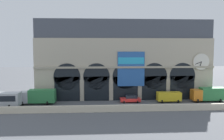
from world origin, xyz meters
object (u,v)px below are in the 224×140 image
object	(u,v)px
box_truck_east	(209,94)
van_mideast	(169,96)
box_truck_west	(38,96)
car_center	(131,99)

from	to	relation	value
box_truck_east	van_mideast	bearing A→B (deg)	179.25
box_truck_west	box_truck_east	world-z (taller)	same
box_truck_west	van_mideast	bearing A→B (deg)	0.38
car_center	box_truck_east	xyz separation A→B (m)	(17.49, -0.18, 0.90)
car_center	box_truck_east	bearing A→B (deg)	-0.60
box_truck_west	box_truck_east	distance (m)	37.30
van_mideast	car_center	bearing A→B (deg)	179.55
box_truck_west	car_center	size ratio (longest dim) A/B	1.70
car_center	box_truck_east	distance (m)	17.51
car_center	box_truck_east	size ratio (longest dim) A/B	0.59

